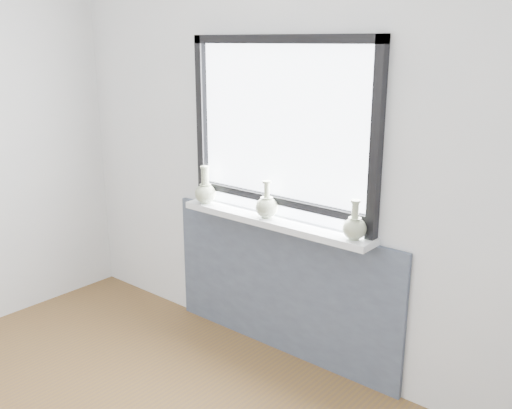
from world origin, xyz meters
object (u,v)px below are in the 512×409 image
Objects in this scene: vase_a at (205,191)px; vase_b at (267,206)px; windowsill at (273,221)px; vase_c at (354,227)px.

vase_b is at bearing 1.33° from vase_a.
windowsill is 0.55m from vase_a.
vase_b is 0.60m from vase_c.
windowsill is 0.10m from vase_b.
windowsill is 5.39× the size of vase_a.
vase_a reaches higher than vase_b.
windowsill is 6.09× the size of vase_c.
vase_a is 1.13× the size of vase_c.
vase_c is at bearing 0.37° from vase_a.
windowsill is at bearing 17.98° from vase_b.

